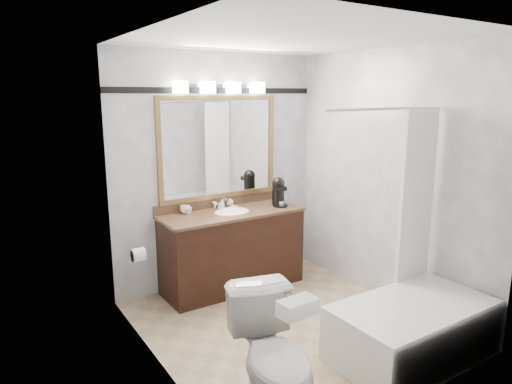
{
  "coord_description": "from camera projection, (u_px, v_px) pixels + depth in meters",
  "views": [
    {
      "loc": [
        -2.31,
        -3.03,
        2.06
      ],
      "look_at": [
        -0.13,
        0.35,
        1.2
      ],
      "focal_mm": 32.0,
      "sensor_mm": 36.0,
      "label": 1
    }
  ],
  "objects": [
    {
      "name": "soap_bottle_b",
      "position": [
        230.0,
        202.0,
        5.03
      ],
      "size": [
        0.08,
        0.08,
        0.09
      ],
      "primitive_type": "imported",
      "rotation": [
        0.0,
        0.0,
        -0.18
      ],
      "color": "white",
      "rests_on": "vanity"
    },
    {
      "name": "bathtub",
      "position": [
        412.0,
        322.0,
        3.65
      ],
      "size": [
        1.3,
        0.75,
        1.96
      ],
      "color": "white",
      "rests_on": "ground"
    },
    {
      "name": "accent_stripe",
      "position": [
        217.0,
        90.0,
        4.77
      ],
      "size": [
        2.4,
        0.01,
        0.06
      ],
      "primitive_type": "cube",
      "color": "black",
      "rests_on": "room"
    },
    {
      "name": "room",
      "position": [
        291.0,
        191.0,
        3.89
      ],
      "size": [
        2.42,
        2.62,
        2.52
      ],
      "color": "tan",
      "rests_on": "ground"
    },
    {
      "name": "coffee_maker",
      "position": [
        279.0,
        191.0,
        5.04
      ],
      "size": [
        0.16,
        0.21,
        0.32
      ],
      "rotation": [
        0.0,
        0.0,
        -0.13
      ],
      "color": "black",
      "rests_on": "vanity"
    },
    {
      "name": "soap_bottle_a",
      "position": [
        221.0,
        204.0,
        4.89
      ],
      "size": [
        0.06,
        0.06,
        0.11
      ],
      "primitive_type": "imported",
      "rotation": [
        0.0,
        0.0,
        0.42
      ],
      "color": "white",
      "rests_on": "vanity"
    },
    {
      "name": "vanity_light_bar",
      "position": [
        220.0,
        87.0,
        4.71
      ],
      "size": [
        1.02,
        0.14,
        0.12
      ],
      "color": "silver",
      "rests_on": "room"
    },
    {
      "name": "soap_bar",
      "position": [
        234.0,
        207.0,
        4.95
      ],
      "size": [
        0.09,
        0.07,
        0.02
      ],
      "primitive_type": "cube",
      "rotation": [
        0.0,
        0.0,
        0.44
      ],
      "color": "beige",
      "rests_on": "vanity"
    },
    {
      "name": "mirror",
      "position": [
        219.0,
        148.0,
        4.89
      ],
      "size": [
        1.4,
        0.04,
        1.1
      ],
      "color": "olive",
      "rests_on": "room"
    },
    {
      "name": "tp_roll",
      "position": [
        138.0,
        255.0,
        3.95
      ],
      "size": [
        0.11,
        0.12,
        0.12
      ],
      "primitive_type": "cylinder",
      "rotation": [
        0.0,
        1.57,
        0.0
      ],
      "color": "white",
      "rests_on": "room"
    },
    {
      "name": "toilet",
      "position": [
        274.0,
        358.0,
        2.92
      ],
      "size": [
        0.64,
        0.88,
        0.81
      ],
      "primitive_type": "imported",
      "rotation": [
        0.0,
        0.0,
        -0.26
      ],
      "color": "white",
      "rests_on": "ground"
    },
    {
      "name": "vanity",
      "position": [
        232.0,
        248.0,
        4.9
      ],
      "size": [
        1.53,
        0.58,
        0.97
      ],
      "color": "black",
      "rests_on": "ground"
    },
    {
      "name": "cup_right",
      "position": [
        188.0,
        211.0,
        4.7
      ],
      "size": [
        0.1,
        0.1,
        0.07
      ],
      "primitive_type": "imported",
      "rotation": [
        0.0,
        0.0,
        -0.38
      ],
      "color": "white",
      "rests_on": "vanity"
    },
    {
      "name": "cup_left",
      "position": [
        185.0,
        209.0,
        4.73
      ],
      "size": [
        0.14,
        0.14,
        0.08
      ],
      "primitive_type": "imported",
      "rotation": [
        0.0,
        0.0,
        0.44
      ],
      "color": "white",
      "rests_on": "vanity"
    },
    {
      "name": "tissue_box",
      "position": [
        298.0,
        307.0,
        2.63
      ],
      "size": [
        0.24,
        0.14,
        0.09
      ],
      "primitive_type": "cube",
      "rotation": [
        0.0,
        0.0,
        0.05
      ],
      "color": "white",
      "rests_on": "toilet"
    }
  ]
}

